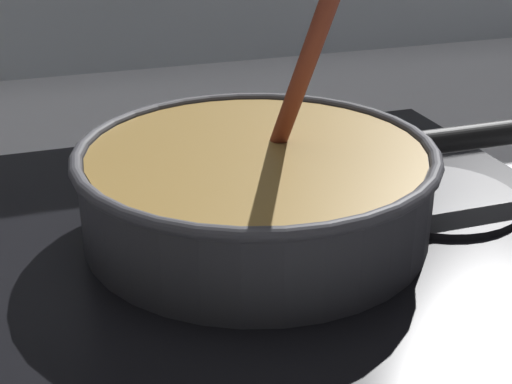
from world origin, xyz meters
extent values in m
cube|color=black|center=(0.08, 0.21, 0.01)|extent=(0.56, 0.48, 0.01)
torus|color=#592D0C|center=(0.08, 0.21, 0.02)|extent=(0.17, 0.17, 0.01)
cylinder|color=#262628|center=(0.25, 0.21, 0.01)|extent=(0.14, 0.14, 0.01)
cylinder|color=#38383D|center=(0.08, 0.21, 0.05)|extent=(0.28, 0.28, 0.07)
cylinder|color=olive|center=(0.08, 0.21, 0.05)|extent=(0.26, 0.26, 0.06)
torus|color=#38383D|center=(0.08, 0.21, 0.08)|extent=(0.29, 0.29, 0.01)
cylinder|color=black|center=(0.30, 0.21, 0.07)|extent=(0.15, 0.02, 0.02)
cylinder|color=#EDD88C|center=(0.01, 0.19, 0.07)|extent=(0.03, 0.03, 0.01)
cylinder|color=beige|center=(0.05, 0.20, 0.07)|extent=(0.03, 0.03, 0.01)
cylinder|color=#E5CC7A|center=(0.16, 0.17, 0.07)|extent=(0.03, 0.03, 0.01)
cylinder|color=#EDD88C|center=(0.11, 0.21, 0.07)|extent=(0.03, 0.03, 0.01)
cylinder|color=beige|center=(0.07, 0.14, 0.07)|extent=(0.03, 0.03, 0.01)
cylinder|color=#EDD88C|center=(0.13, 0.15, 0.07)|extent=(0.03, 0.03, 0.01)
cylinder|color=#EDD88C|center=(0.13, 0.28, 0.07)|extent=(0.03, 0.03, 0.01)
cylinder|color=maroon|center=(0.12, 0.18, 0.20)|extent=(0.06, 0.13, 0.27)
cube|color=brown|center=(0.11, 0.23, 0.07)|extent=(0.04, 0.05, 0.01)
camera|label=1|loc=(-0.08, -0.29, 0.29)|focal=51.08mm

